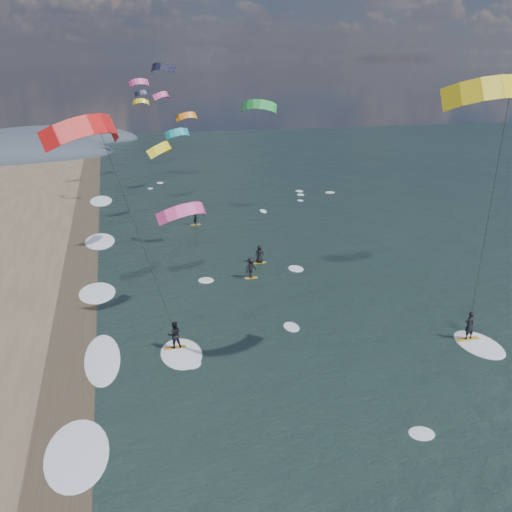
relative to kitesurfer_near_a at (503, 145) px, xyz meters
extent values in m
plane|color=black|center=(-10.17, -6.64, -13.64)|extent=(260.00, 260.00, 0.00)
cube|color=#382D23|center=(-22.17, 3.36, -13.63)|extent=(3.00, 240.00, 0.00)
ellipsoid|color=#3D4756|center=(-32.17, 113.36, -13.64)|extent=(40.00, 18.00, 7.00)
cube|color=#C08622|center=(3.27, 5.04, -13.60)|extent=(1.58, 0.48, 0.07)
imported|color=black|center=(3.27, 5.04, -12.59)|extent=(0.75, 0.54, 1.95)
ellipsoid|color=white|center=(3.57, 4.24, -13.64)|extent=(2.60, 4.20, 0.12)
cylinder|color=black|center=(1.27, 2.04, -4.76)|extent=(0.02, 0.02, 16.77)
cube|color=#C08622|center=(-15.71, 8.63, -13.60)|extent=(1.42, 0.44, 0.07)
imported|color=black|center=(-15.71, 8.63, -12.67)|extent=(0.91, 0.73, 1.81)
ellipsoid|color=white|center=(-15.41, 7.83, -13.64)|extent=(2.60, 4.20, 0.12)
cylinder|color=black|center=(-17.46, 5.63, -5.55)|extent=(0.02, 0.02, 15.25)
cube|color=#C08622|center=(-8.00, 19.49, -13.61)|extent=(1.10, 0.35, 0.05)
imported|color=black|center=(-8.00, 19.49, -12.69)|extent=(1.33, 1.19, 1.79)
cube|color=#C08622|center=(-6.34, 23.00, -13.61)|extent=(1.10, 0.35, 0.05)
imported|color=black|center=(-6.34, 23.00, -12.77)|extent=(0.92, 0.74, 1.63)
cube|color=#C08622|center=(-10.12, 37.03, -13.61)|extent=(1.10, 0.35, 0.05)
imported|color=black|center=(-10.12, 37.03, -12.79)|extent=(0.56, 0.67, 1.58)
ellipsoid|color=white|center=(-20.97, -0.64, -13.64)|extent=(2.40, 5.40, 0.11)
ellipsoid|color=white|center=(-20.97, 8.36, -13.64)|extent=(2.40, 5.40, 0.11)
ellipsoid|color=white|center=(-20.97, 19.36, -13.64)|extent=(2.40, 5.40, 0.11)
ellipsoid|color=white|center=(-20.97, 33.36, -13.64)|extent=(2.40, 5.40, 0.11)
ellipsoid|color=white|center=(-20.97, 51.36, -13.64)|extent=(2.40, 5.40, 0.11)
camera|label=1|loc=(-18.73, -24.35, 3.98)|focal=40.00mm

